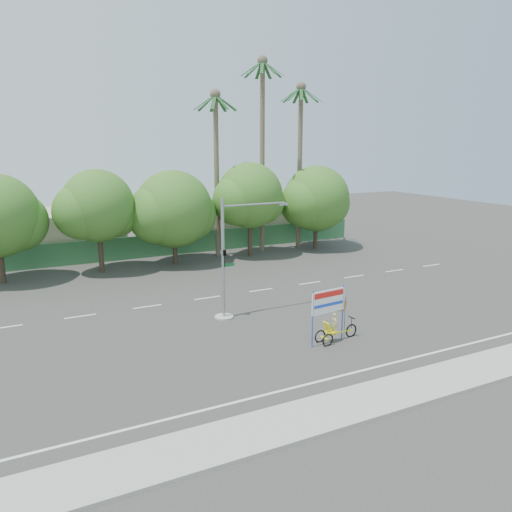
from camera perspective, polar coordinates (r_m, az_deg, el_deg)
name	(u,v)px	position (r m, az deg, el deg)	size (l,w,h in m)	color
ground	(296,333)	(27.19, 4.59, -8.80)	(120.00, 120.00, 0.00)	#33302D
sidewalk_near	(392,394)	(21.71, 15.23, -14.93)	(50.00, 2.40, 0.12)	gray
fence	(174,244)	(45.93, -9.37, 1.36)	(38.00, 0.08, 2.00)	#336B3D
building_left	(50,234)	(48.34, -22.44, 2.33)	(12.00, 8.00, 4.00)	#C1B399
building_right	(234,222)	(52.72, -2.55, 3.87)	(14.00, 8.00, 3.60)	#C1B399
tree_left	(97,209)	(40.34, -17.69, 5.19)	(6.66, 5.60, 8.07)	#473828
tree_center	(173,212)	(41.76, -9.48, 5.04)	(7.62, 6.40, 7.85)	#473828
tree_right	(249,198)	(44.21, -0.77, 6.65)	(6.90, 5.80, 8.36)	#473828
tree_far_right	(316,201)	(47.73, 6.86, 6.30)	(7.38, 6.20, 7.94)	#473828
palm_tall	(262,137)	(46.21, 0.73, 13.41)	(3.73, 3.79, 17.45)	#70604C
palm_mid	(300,149)	(48.18, 5.05, 12.07)	(3.73, 3.79, 15.45)	#70604C
palm_short	(216,156)	(44.34, -4.56, 11.32)	(3.73, 3.79, 14.45)	#70604C
traffic_signal	(228,269)	(28.71, -3.19, -1.48)	(4.72, 1.10, 7.00)	gray
trike_billboard	(332,320)	(25.88, 8.69, -7.21)	(3.03, 0.80, 2.98)	black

